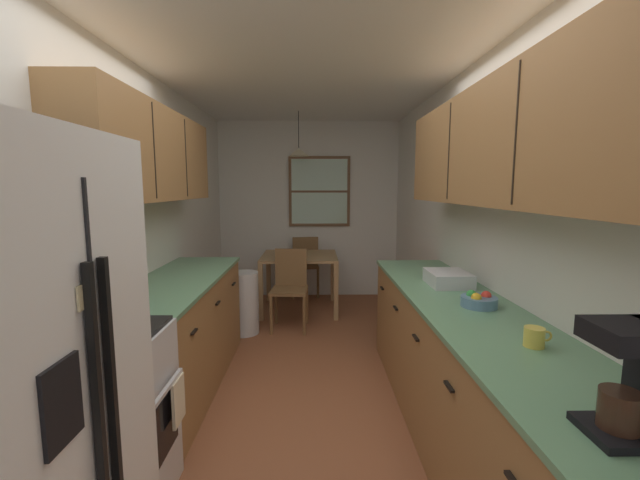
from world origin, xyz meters
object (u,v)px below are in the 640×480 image
storage_canister (131,291)px  dining_chair_near (290,285)px  trash_bin (244,303)px  fruit_bowl (479,300)px  dining_table (300,263)px  dish_rack (448,278)px  stove_range (95,422)px  mug_by_coffeemaker (535,337)px  microwave_over_range (51,175)px  dining_chair_far (305,263)px

storage_canister → dining_chair_near: bearing=69.9°
trash_bin → fruit_bowl: size_ratio=3.27×
dining_table → storage_canister: storage_canister is taller
trash_bin → dish_rack: size_ratio=2.02×
stove_range → dish_rack: 2.32m
stove_range → fruit_bowl: bearing=13.0°
mug_by_coffeemaker → fruit_bowl: (0.00, 0.61, -0.01)m
dining_table → dish_rack: dish_rack is taller
microwave_over_range → trash_bin: bearing=80.6°
dish_rack → microwave_over_range: bearing=-155.1°
microwave_over_range → fruit_bowl: size_ratio=2.85×
dining_table → dining_chair_near: (-0.09, -0.66, -0.13)m
dining_chair_far → mug_by_coffeemaker: (1.12, -4.11, 0.44)m
fruit_bowl → dish_rack: 0.53m
fruit_bowl → dish_rack: (-0.01, 0.53, 0.01)m
mug_by_coffeemaker → storage_canister: bearing=163.5°
microwave_over_range → dining_table: microwave_over_range is taller
dining_chair_far → dish_rack: size_ratio=2.65×
dining_chair_far → dining_table: bearing=-94.7°
trash_bin → storage_canister: bearing=-98.5°
dining_chair_near → dish_rack: 2.12m
dining_chair_near → trash_bin: 0.56m
stove_range → dining_chair_far: stove_range is taller
dining_chair_near → microwave_over_range: bearing=-108.8°
microwave_over_range → trash_bin: 2.83m
fruit_bowl → stove_range: bearing=-167.0°
trash_bin → dish_rack: (1.75, -1.47, 0.61)m
storage_canister → dish_rack: (2.05, 0.53, -0.06)m
dining_table → mug_by_coffeemaker: 3.66m
fruit_bowl → dish_rack: size_ratio=0.62×
trash_bin → dish_rack: dish_rack is taller
dish_rack → trash_bin: bearing=139.9°
dining_chair_far → dish_rack: dish_rack is taller
storage_canister → mug_by_coffeemaker: bearing=-16.5°
microwave_over_range → trash_bin: size_ratio=0.87×
dining_chair_far → mug_by_coffeemaker: bearing=-74.8°
dish_rack → dining_chair_far: bearing=110.4°
dining_chair_near → mug_by_coffeemaker: bearing=-65.8°
microwave_over_range → dining_chair_far: (1.05, 3.97, -1.16)m
microwave_over_range → dish_rack: (2.15, 1.00, -0.71)m
dining_table → fruit_bowl: 3.09m
dining_table → dish_rack: bearing=-63.4°
dining_table → dining_chair_near: 0.68m
stove_range → dining_chair_near: size_ratio=1.22×
trash_bin → dining_chair_far: bearing=67.0°
dining_chair_far → storage_canister: size_ratio=4.29×
stove_range → storage_canister: storage_canister is taller
stove_range → dining_table: stove_range is taller
stove_range → dining_chair_near: 2.78m
trash_bin → storage_canister: size_ratio=3.27×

